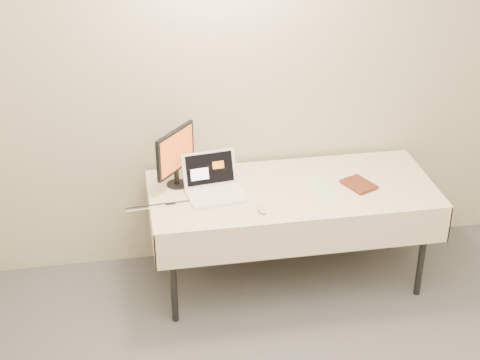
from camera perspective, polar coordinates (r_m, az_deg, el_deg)
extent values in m
cube|color=beige|center=(4.92, 3.10, 8.18)|extent=(4.00, 0.10, 2.70)
cylinder|color=black|center=(4.64, -5.20, -7.48)|extent=(0.04, 0.04, 0.69)
cylinder|color=black|center=(4.99, 13.96, -5.39)|extent=(0.04, 0.04, 0.69)
cylinder|color=black|center=(5.13, -5.80, -3.62)|extent=(0.04, 0.04, 0.69)
cylinder|color=black|center=(5.45, 11.64, -1.99)|extent=(0.04, 0.04, 0.69)
cube|color=gray|center=(4.79, 4.08, -0.92)|extent=(1.80, 0.75, 0.04)
cube|color=beige|center=(4.78, 4.09, -0.67)|extent=(1.86, 0.81, 0.01)
cube|color=beige|center=(4.52, 5.22, -4.56)|extent=(1.86, 0.01, 0.25)
cube|color=beige|center=(5.18, 3.02, 0.24)|extent=(1.86, 0.01, 0.25)
cube|color=beige|center=(4.73, -6.94, -2.96)|extent=(0.01, 0.81, 0.25)
cube|color=beige|center=(5.13, 14.16, -1.04)|extent=(0.01, 0.81, 0.25)
cube|color=white|center=(4.66, -1.85, -1.26)|extent=(0.38, 0.29, 0.02)
cube|color=white|center=(4.74, -2.39, 0.90)|extent=(0.36, 0.13, 0.22)
cube|color=black|center=(4.74, -2.39, 0.90)|extent=(0.32, 0.11, 0.19)
cylinder|color=black|center=(4.82, -4.91, -0.33)|extent=(0.19, 0.19, 0.01)
cube|color=black|center=(4.79, -4.94, 0.23)|extent=(0.03, 0.03, 0.10)
cube|color=black|center=(4.70, -5.04, 2.27)|extent=(0.27, 0.31, 0.29)
cube|color=#E15C1A|center=(4.70, -5.04, 2.27)|extent=(0.22, 0.26, 0.25)
imported|color=#93381A|center=(4.76, 8.57, 0.41)|extent=(0.15, 0.08, 0.21)
cube|color=black|center=(4.92, -1.28, 0.67)|extent=(0.11, 0.05, 0.05)
cube|color=#FF0C11|center=(4.90, -1.21, 0.54)|extent=(0.08, 0.01, 0.02)
ellipsoid|color=#B8B8BA|center=(4.51, 1.68, -2.34)|extent=(0.06, 0.10, 0.02)
cube|color=#BCEDBE|center=(4.77, 6.38, -0.77)|extent=(0.12, 0.31, 0.00)
cube|color=black|center=(4.60, -5.40, -1.86)|extent=(0.06, 0.02, 0.01)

